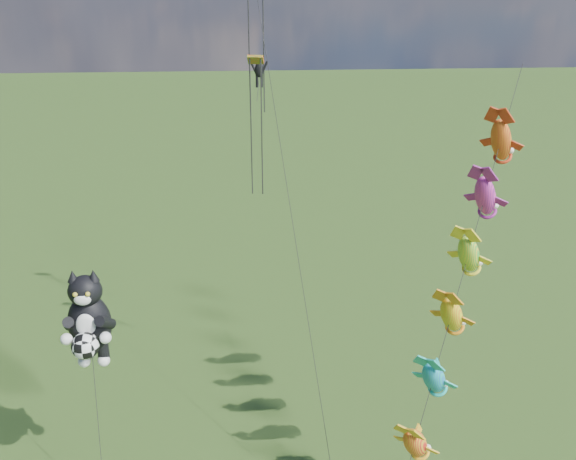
{
  "coord_description": "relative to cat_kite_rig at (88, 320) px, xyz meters",
  "views": [
    {
      "loc": [
        6.53,
        -25.65,
        24.37
      ],
      "look_at": [
        8.96,
        6.76,
        11.32
      ],
      "focal_mm": 40.0,
      "sensor_mm": 36.0,
      "label": 1
    }
  ],
  "objects": [
    {
      "name": "fish_windsock_rig",
      "position": [
        17.06,
        -2.14,
        2.32
      ],
      "size": [
        9.42,
        13.03,
        20.32
      ],
      "rotation": [
        0.0,
        0.0,
        -0.3
      ],
      "color": "brown",
      "rests_on": "ground"
    },
    {
      "name": "parafoil_rig",
      "position": [
        8.65,
        9.66,
        10.09
      ],
      "size": [
        3.91,
        17.22,
        25.21
      ],
      "rotation": [
        0.0,
        0.0,
        0.27
      ],
      "color": "brown",
      "rests_on": "ground"
    },
    {
      "name": "cat_kite_rig",
      "position": [
        0.0,
        0.0,
        0.0
      ],
      "size": [
        2.35,
        4.1,
        11.67
      ],
      "rotation": [
        0.0,
        0.0,
        0.13
      ],
      "color": "brown",
      "rests_on": "ground"
    }
  ]
}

